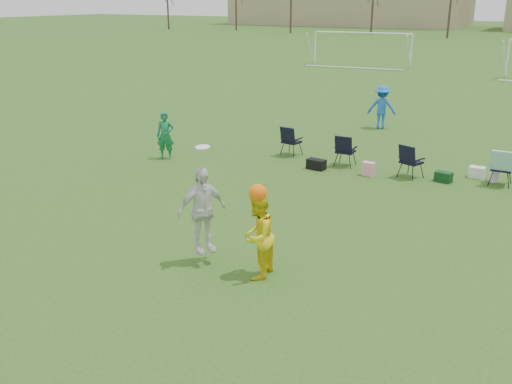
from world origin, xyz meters
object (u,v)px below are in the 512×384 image
Objects in this scene: fielder_green_near at (165,136)px; center_contest at (231,223)px; fielder_blue at (382,107)px; goal_left at (362,39)px.

center_contest is at bearing -69.61° from fielder_green_near.
center_contest reaches higher than fielder_blue.
goal_left reaches higher than fielder_green_near.
fielder_green_near is 8.20m from center_contest.
goal_left reaches higher than fielder_blue.
fielder_blue is 0.72× the size of center_contest.
center_contest reaches higher than fielder_green_near.
goal_left is (-8.11, 20.32, 1.09)m from fielder_blue.
center_contest is (1.44, -13.36, 0.12)m from fielder_blue.
center_contest is 35.02m from goal_left.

